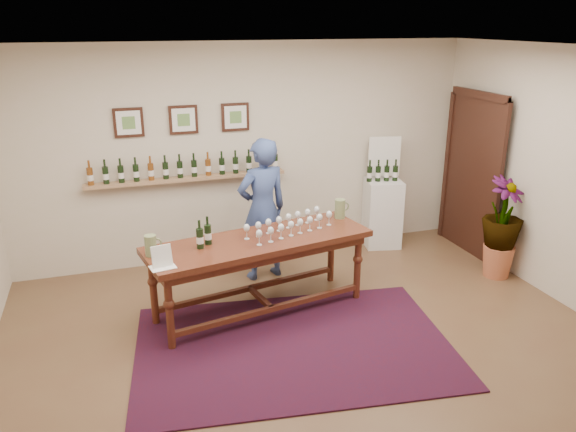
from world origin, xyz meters
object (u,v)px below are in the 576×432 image
object	(u,v)px
tasting_table	(259,250)
display_pedestal	(382,213)
person	(262,210)
potted_plant	(502,228)

from	to	relation	value
tasting_table	display_pedestal	size ratio (longest dim) A/B	2.64
display_pedestal	tasting_table	bearing A→B (deg)	-148.12
person	tasting_table	bearing A→B (deg)	61.35
potted_plant	person	distance (m)	2.92
tasting_table	person	xyz separation A→B (m)	(0.27, 0.85, 0.15)
tasting_table	person	bearing A→B (deg)	61.45
tasting_table	potted_plant	distance (m)	3.05
display_pedestal	person	bearing A→B (deg)	-165.33
tasting_table	potted_plant	xyz separation A→B (m)	(3.04, -0.05, -0.09)
potted_plant	display_pedestal	bearing A→B (deg)	122.72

